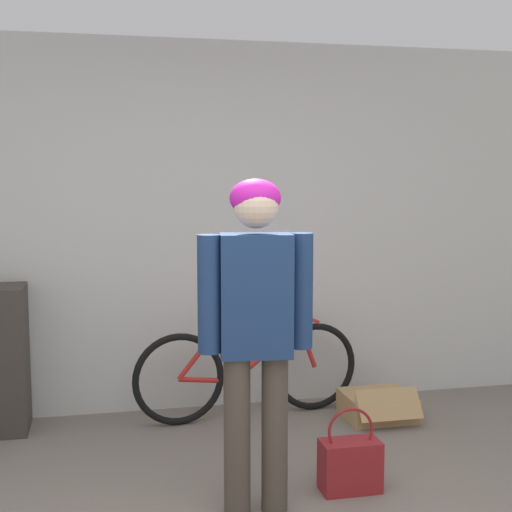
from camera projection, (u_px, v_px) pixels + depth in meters
wall_back at (189, 228)px, 5.03m from camera, size 8.00×0.07×2.60m
person at (256, 315)px, 3.44m from camera, size 0.57×0.24×1.66m
bicycle at (249, 369)px, 4.91m from camera, size 1.61×0.46×0.70m
handbag at (350, 464)px, 3.78m from camera, size 0.32×0.17×0.46m
cardboard_box at (377, 405)px, 4.92m from camera, size 0.46×0.49×0.25m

